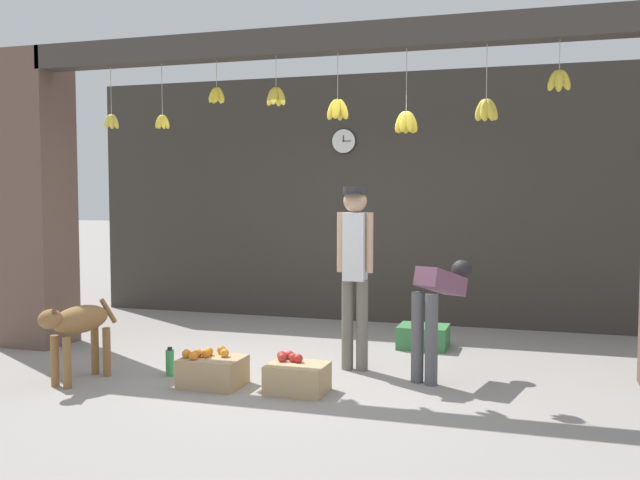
# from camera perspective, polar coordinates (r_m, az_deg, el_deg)

# --- Properties ---
(ground_plane) EXTENTS (60.00, 60.00, 0.00)m
(ground_plane) POSITION_cam_1_polar(r_m,az_deg,el_deg) (6.67, -1.05, -10.53)
(ground_plane) COLOR gray
(shop_back_wall) EXTENTS (7.73, 0.12, 3.15)m
(shop_back_wall) POSITION_cam_1_polar(r_m,az_deg,el_deg) (9.10, 4.39, 3.31)
(shop_back_wall) COLOR #38332D
(shop_back_wall) RESTS_ON ground_plane
(shop_pillar_left) EXTENTS (0.70, 0.60, 3.15)m
(shop_pillar_left) POSITION_cam_1_polar(r_m,az_deg,el_deg) (8.30, -21.96, 3.00)
(shop_pillar_left) COLOR brown
(shop_pillar_left) RESTS_ON ground_plane
(storefront_awning) EXTENTS (5.83, 0.28, 0.99)m
(storefront_awning) POSITION_cam_1_polar(r_m,az_deg,el_deg) (6.69, -0.47, 15.17)
(storefront_awning) COLOR #3D3833
(dog) EXTENTS (0.35, 0.87, 0.72)m
(dog) POSITION_cam_1_polar(r_m,az_deg,el_deg) (6.57, -18.82, -6.49)
(dog) COLOR olive
(dog) RESTS_ON ground_plane
(shopkeeper) EXTENTS (0.34, 0.28, 1.71)m
(shopkeeper) POSITION_cam_1_polar(r_m,az_deg,el_deg) (6.59, 2.81, -1.73)
(shopkeeper) COLOR #6B665B
(shopkeeper) RESTS_ON ground_plane
(worker_stooping) EXTENTS (0.46, 0.76, 1.03)m
(worker_stooping) POSITION_cam_1_polar(r_m,az_deg,el_deg) (6.39, 9.39, -4.95)
(worker_stooping) COLOR #56565B
(worker_stooping) RESTS_ON ground_plane
(fruit_crate_oranges) EXTENTS (0.51, 0.42, 0.32)m
(fruit_crate_oranges) POSITION_cam_1_polar(r_m,az_deg,el_deg) (6.25, -8.59, -10.29)
(fruit_crate_oranges) COLOR tan
(fruit_crate_oranges) RESTS_ON ground_plane
(fruit_crate_apples) EXTENTS (0.48, 0.38, 0.31)m
(fruit_crate_apples) POSITION_cam_1_polar(r_m,az_deg,el_deg) (6.00, -1.85, -10.91)
(fruit_crate_apples) COLOR tan
(fruit_crate_apples) RESTS_ON ground_plane
(produce_box_green) EXTENTS (0.52, 0.43, 0.24)m
(produce_box_green) POSITION_cam_1_polar(r_m,az_deg,el_deg) (7.72, 8.26, -7.66)
(produce_box_green) COLOR #387A42
(produce_box_green) RESTS_ON ground_plane
(water_bottle) EXTENTS (0.08, 0.08, 0.26)m
(water_bottle) POSITION_cam_1_polar(r_m,az_deg,el_deg) (6.65, -11.92, -9.57)
(water_bottle) COLOR #38934C
(water_bottle) RESTS_ON ground_plane
(wall_clock) EXTENTS (0.32, 0.03, 0.32)m
(wall_clock) POSITION_cam_1_polar(r_m,az_deg,el_deg) (9.15, 1.91, 7.91)
(wall_clock) COLOR black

